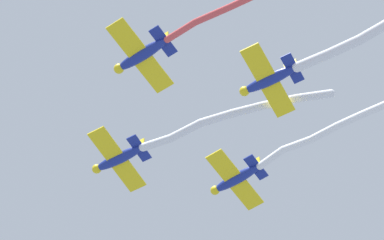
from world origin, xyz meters
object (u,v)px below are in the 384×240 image
(airplane_lead, at_px, (118,159))
(airplane_left_wing, at_px, (141,55))
(airplane_right_wing, at_px, (236,179))
(airplane_slot, at_px, (268,80))

(airplane_lead, bearing_deg, airplane_left_wing, 132.31)
(airplane_lead, height_order, airplane_right_wing, airplane_right_wing)
(airplane_right_wing, relative_size, airplane_slot, 1.01)
(airplane_lead, distance_m, airplane_left_wing, 11.92)
(airplane_lead, height_order, airplane_left_wing, airplane_lead)
(airplane_left_wing, xyz_separation_m, airplane_slot, (10.49, -5.65, 0.20))
(airplane_lead, xyz_separation_m, airplane_left_wing, (-5.64, -10.50, -0.40))
(airplane_left_wing, xyz_separation_m, airplane_right_wing, (16.15, 4.85, 0.70))
(airplane_lead, relative_size, airplane_left_wing, 0.99)
(airplane_lead, bearing_deg, airplane_right_wing, -137.68)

